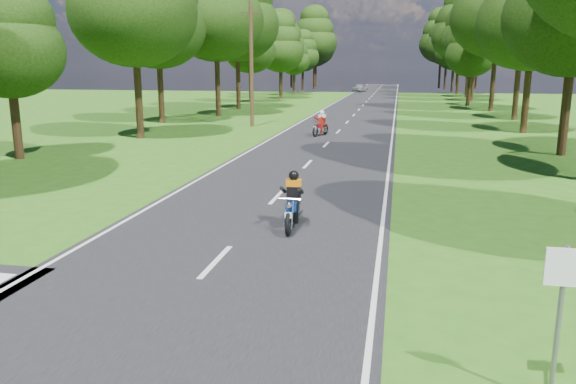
# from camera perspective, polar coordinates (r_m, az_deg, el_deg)

# --- Properties ---
(ground) EXTENTS (160.00, 160.00, 0.00)m
(ground) POSITION_cam_1_polar(r_m,az_deg,el_deg) (10.03, -10.99, -10.85)
(ground) COLOR #2B5D15
(ground) RESTS_ON ground
(main_road) EXTENTS (7.00, 140.00, 0.02)m
(main_road) POSITION_cam_1_polar(r_m,az_deg,el_deg) (58.73, 7.63, 8.71)
(main_road) COLOR black
(main_road) RESTS_ON ground
(road_markings) EXTENTS (7.40, 140.00, 0.01)m
(road_markings) POSITION_cam_1_polar(r_m,az_deg,el_deg) (56.88, 7.37, 8.61)
(road_markings) COLOR silver
(road_markings) RESTS_ON main_road
(treeline) EXTENTS (40.00, 115.35, 14.78)m
(treeline) POSITION_cam_1_polar(r_m,az_deg,el_deg) (68.72, 9.62, 16.09)
(treeline) COLOR black
(treeline) RESTS_ON ground
(telegraph_pole) EXTENTS (1.20, 0.26, 8.00)m
(telegraph_pole) POSITION_cam_1_polar(r_m,az_deg,el_deg) (37.73, -3.74, 12.82)
(telegraph_pole) COLOR #382616
(telegraph_pole) RESTS_ON ground
(road_sign) EXTENTS (0.45, 0.07, 2.00)m
(road_sign) POSITION_cam_1_polar(r_m,az_deg,el_deg) (7.25, 26.03, -9.87)
(road_sign) COLOR slate
(road_sign) RESTS_ON ground
(rider_near_blue) EXTENTS (0.64, 1.73, 1.42)m
(rider_near_blue) POSITION_cam_1_polar(r_m,az_deg,el_deg) (13.88, 0.48, -0.80)
(rider_near_blue) COLOR navy
(rider_near_blue) RESTS_ON main_road
(rider_far_red) EXTENTS (1.05, 1.83, 1.44)m
(rider_far_red) POSITION_cam_1_polar(r_m,az_deg,el_deg) (32.68, 3.33, 7.01)
(rider_far_red) COLOR #B80E1B
(rider_far_red) RESTS_ON main_road
(distant_car) EXTENTS (2.64, 3.96, 1.25)m
(distant_car) POSITION_cam_1_polar(r_m,az_deg,el_deg) (89.55, 7.33, 10.46)
(distant_car) COLOR #A8AAAF
(distant_car) RESTS_ON main_road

